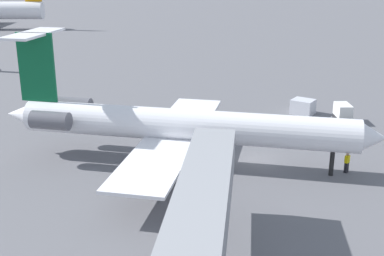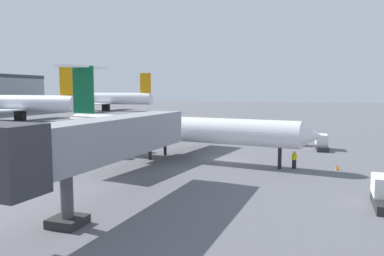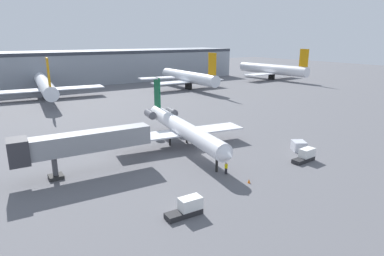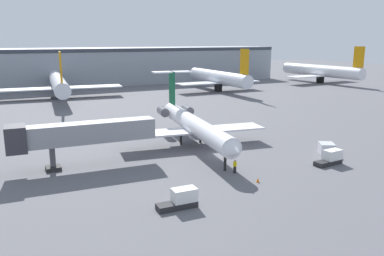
{
  "view_description": "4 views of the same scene",
  "coord_description": "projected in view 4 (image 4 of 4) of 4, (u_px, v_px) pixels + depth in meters",
  "views": [
    {
      "loc": [
        -39.32,
        2.68,
        16.06
      ],
      "look_at": [
        2.11,
        5.32,
        2.13
      ],
      "focal_mm": 46.82,
      "sensor_mm": 36.0,
      "label": 1
    },
    {
      "loc": [
        -38.51,
        -9.12,
        7.52
      ],
      "look_at": [
        -1.57,
        3.26,
        3.56
      ],
      "focal_mm": 34.82,
      "sensor_mm": 36.0,
      "label": 2
    },
    {
      "loc": [
        -28.74,
        -39.94,
        18.0
      ],
      "look_at": [
        2.05,
        7.34,
        2.58
      ],
      "focal_mm": 31.06,
      "sensor_mm": 36.0,
      "label": 3
    },
    {
      "loc": [
        -27.22,
        -46.22,
        16.1
      ],
      "look_at": [
        -2.2,
        3.95,
        3.43
      ],
      "focal_mm": 37.06,
      "sensor_mm": 36.0,
      "label": 4
    }
  ],
  "objects": [
    {
      "name": "baggage_tug_trailing",
      "position": [
        181.0,
        199.0,
        38.5
      ],
      "size": [
        4.04,
        1.52,
        1.9
      ],
      "color": "#262628",
      "rests_on": "ground_plane"
    },
    {
      "name": "parked_airliner_east_mid",
      "position": [
        219.0,
        78.0,
        122.92
      ],
      "size": [
        27.29,
        32.48,
        13.35
      ],
      "color": "silver",
      "rests_on": "ground_plane"
    },
    {
      "name": "ground_plane",
      "position": [
        218.0,
        156.0,
        55.76
      ],
      "size": [
        400.0,
        400.0,
        0.1
      ],
      "primitive_type": "cube",
      "color": "#5B5B60"
    },
    {
      "name": "ground_crew_marshaller",
      "position": [
        235.0,
        166.0,
        48.4
      ],
      "size": [
        0.47,
        0.47,
        1.69
      ],
      "color": "black",
      "rests_on": "ground_plane"
    },
    {
      "name": "baggage_tug_lead",
      "position": [
        331.0,
        158.0,
        51.82
      ],
      "size": [
        4.09,
        1.69,
        1.9
      ],
      "color": "#262628",
      "rests_on": "ground_plane"
    },
    {
      "name": "jet_bridge",
      "position": [
        75.0,
        134.0,
        49.79
      ],
      "size": [
        18.34,
        3.87,
        6.03
      ],
      "color": "gray",
      "rests_on": "ground_plane"
    },
    {
      "name": "traffic_cone_near",
      "position": [
        258.0,
        180.0,
        45.41
      ],
      "size": [
        0.36,
        0.36,
        0.55
      ],
      "color": "orange",
      "rests_on": "ground_plane"
    },
    {
      "name": "regional_jet",
      "position": [
        193.0,
        123.0,
        60.48
      ],
      "size": [
        22.9,
        31.55,
        10.48
      ],
      "color": "white",
      "rests_on": "ground_plane"
    },
    {
      "name": "terminal_building",
      "position": [
        79.0,
        67.0,
        140.17
      ],
      "size": [
        151.16,
        22.93,
        12.84
      ],
      "color": "#8C939E",
      "rests_on": "ground_plane"
    },
    {
      "name": "cargo_container_uld",
      "position": [
        327.0,
        149.0,
        56.4
      ],
      "size": [
        2.87,
        2.99,
        1.6
      ],
      "color": "silver",
      "rests_on": "ground_plane"
    },
    {
      "name": "parked_airliner_centre",
      "position": [
        58.0,
        83.0,
        108.55
      ],
      "size": [
        34.65,
        40.94,
        13.22
      ],
      "color": "silver",
      "rests_on": "ground_plane"
    },
    {
      "name": "parked_airliner_east_end",
      "position": [
        321.0,
        71.0,
        146.51
      ],
      "size": [
        30.11,
        35.62,
        13.6
      ],
      "color": "white",
      "rests_on": "ground_plane"
    }
  ]
}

